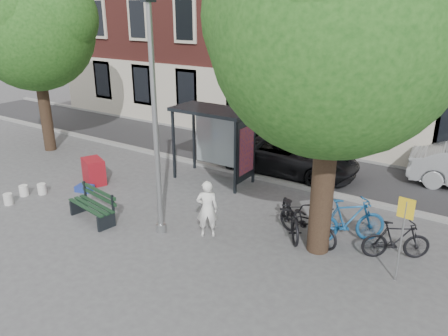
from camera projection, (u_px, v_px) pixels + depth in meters
ground at (161, 232)px, 12.16m from camera, size 90.00×90.00×0.00m
road at (276, 162)px, 17.64m from camera, size 40.00×4.00×0.01m
curb_near at (251, 175)px, 16.06m from camera, size 40.00×0.25×0.12m
curb_far at (297, 148)px, 19.19m from camera, size 40.00×0.25×0.12m
lamppost at (156, 136)px, 11.20m from camera, size 0.28×0.35×6.11m
tree_right at (336, 21)px, 9.23m from camera, size 5.76×5.60×8.20m
tree_left at (30, 25)px, 17.25m from camera, size 5.18×4.86×7.40m
bus_shelter at (224, 129)px, 15.02m from camera, size 2.85×1.45×2.62m
painter at (207, 209)px, 11.69m from camera, size 0.70×0.64×1.61m
bench at (93, 207)px, 12.71m from camera, size 1.82×0.86×0.90m
bike_a at (308, 222)px, 11.58m from camera, size 2.08×1.27×1.03m
bike_b at (348, 220)px, 11.45m from camera, size 1.96×1.78×1.25m
bike_c at (291, 214)px, 11.94m from camera, size 1.86×2.16×1.12m
bike_d at (396, 240)px, 10.74m from camera, size 1.68×1.26×1.00m
car_dark at (289, 155)px, 16.27m from camera, size 5.20×2.55×1.42m
red_stand at (94, 171)px, 15.35m from camera, size 1.07×0.92×0.90m
blue_crate at (85, 188)px, 14.81m from camera, size 0.64×0.54×0.20m
bucket_a at (8, 199)px, 13.78m from camera, size 0.30×0.30×0.36m
bucket_b at (24, 191)px, 14.42m from camera, size 0.31×0.31×0.36m
bucket_c at (42, 189)px, 14.55m from camera, size 0.36×0.36×0.36m
notice_sign at (404, 221)px, 9.49m from camera, size 0.35×0.07×2.05m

